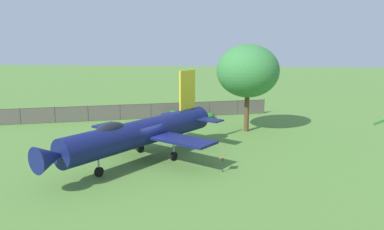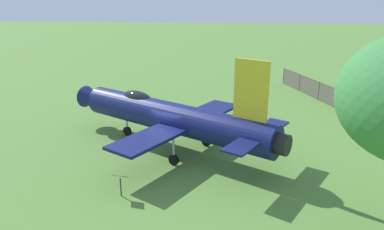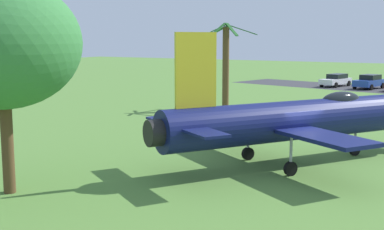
{
  "view_description": "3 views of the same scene",
  "coord_description": "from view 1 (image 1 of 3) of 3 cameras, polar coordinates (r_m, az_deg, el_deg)",
  "views": [
    {
      "loc": [
        -24.33,
        -5.86,
        7.99
      ],
      "look_at": [
        3.83,
        -2.89,
        2.5
      ],
      "focal_mm": 35.59,
      "sensor_mm": 36.0,
      "label": 1
    },
    {
      "loc": [
        2.8,
        -19.57,
        8.78
      ],
      "look_at": [
        1.23,
        -1.42,
        2.67
      ],
      "focal_mm": 33.84,
      "sensor_mm": 36.0,
      "label": 2
    },
    {
      "loc": [
        21.79,
        8.18,
        5.63
      ],
      "look_at": [
        3.83,
        -2.89,
        2.5
      ],
      "focal_mm": 48.63,
      "sensor_mm": 36.0,
      "label": 3
    }
  ],
  "objects": [
    {
      "name": "shade_tree",
      "position": [
        34.02,
        8.37,
        6.53
      ],
      "size": [
        5.68,
        5.51,
        7.77
      ],
      "color": "brown",
      "rests_on": "ground_plane"
    },
    {
      "name": "shrub_near_fence",
      "position": [
        40.18,
        2.6,
        -0.07
      ],
      "size": [
        1.03,
        1.22,
        0.6
      ],
      "color": "#235B26",
      "rests_on": "ground_plane"
    },
    {
      "name": "shrub_by_tree",
      "position": [
        39.27,
        -2.83,
        -0.01
      ],
      "size": [
        1.25,
        1.16,
        1.03
      ],
      "color": "#235B26",
      "rests_on": "ground_plane"
    },
    {
      "name": "display_jet",
      "position": [
        25.47,
        -7.9,
        -2.65
      ],
      "size": [
        13.55,
        10.0,
        5.86
      ],
      "rotation": [
        0.0,
        0.0,
        2.6
      ],
      "color": "#111951",
      "rests_on": "ground_plane"
    },
    {
      "name": "ground_plane",
      "position": [
        26.27,
        -7.22,
        -6.82
      ],
      "size": [
        200.0,
        200.0,
        0.0
      ],
      "primitive_type": "plane",
      "color": "#568438"
    },
    {
      "name": "perimeter_fence",
      "position": [
        39.99,
        -8.48,
        0.59
      ],
      "size": [
        9.49,
        27.27,
        1.62
      ],
      "rotation": [
        0.0,
        0.0,
        8.19
      ],
      "color": "#4C4238",
      "rests_on": "ground_plane"
    },
    {
      "name": "info_plaque",
      "position": [
        23.75,
        4.65,
        -6.55
      ],
      "size": [
        0.66,
        0.49,
        1.14
      ],
      "color": "#333333",
      "rests_on": "ground_plane"
    }
  ]
}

